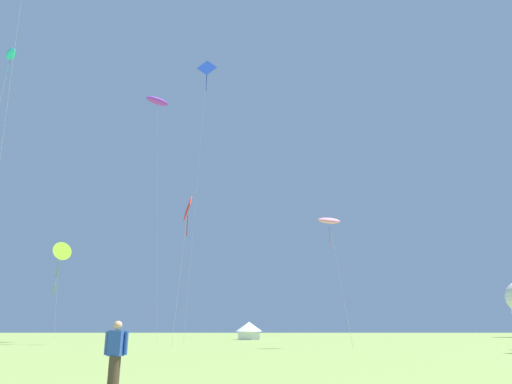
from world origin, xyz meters
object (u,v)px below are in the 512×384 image
at_px(kite_red_diamond, 188,210).
at_px(kite_cyan_parafoil, 11,55).
at_px(person_spectator, 115,358).
at_px(festival_tent_center, 249,330).
at_px(kite_blue_diamond, 207,72).
at_px(kite_pink_parafoil, 329,221).
at_px(kite_purple_parafoil, 157,102).
at_px(kite_lime_delta, 59,254).

bearing_deg(kite_red_diamond, kite_cyan_parafoil, 172.78).
xyz_separation_m(person_spectator, festival_tent_center, (2.39, 59.79, 0.58)).
relative_size(kite_cyan_parafoil, festival_tent_center, 7.57).
xyz_separation_m(kite_blue_diamond, kite_pink_parafoil, (12.59, -10.39, -21.31)).
distance_m(kite_purple_parafoil, kite_lime_delta, 23.54).
height_order(kite_purple_parafoil, festival_tent_center, kite_purple_parafoil).
height_order(kite_lime_delta, festival_tent_center, kite_lime_delta).
relative_size(kite_lime_delta, festival_tent_center, 3.08).
bearing_deg(kite_blue_diamond, kite_pink_parafoil, -39.54).
distance_m(kite_blue_diamond, kite_purple_parafoil, 7.10).
bearing_deg(festival_tent_center, kite_cyan_parafoil, -130.87).
bearing_deg(person_spectator, kite_pink_parafoil, 70.25).
xyz_separation_m(kite_pink_parafoil, festival_tent_center, (-7.53, 32.17, -9.27)).
height_order(kite_pink_parafoil, festival_tent_center, kite_pink_parafoil).
height_order(kite_pink_parafoil, person_spectator, kite_pink_parafoil).
height_order(kite_red_diamond, kite_pink_parafoil, kite_red_diamond).
xyz_separation_m(kite_lime_delta, kite_pink_parafoil, (31.95, -19.31, -0.16)).
bearing_deg(kite_blue_diamond, festival_tent_center, 76.91).
height_order(kite_red_diamond, festival_tent_center, kite_red_diamond).
relative_size(kite_blue_diamond, kite_lime_delta, 2.76).
distance_m(kite_cyan_parafoil, kite_pink_parafoil, 37.89).
relative_size(kite_blue_diamond, kite_pink_parafoil, 3.04).
bearing_deg(festival_tent_center, person_spectator, -92.29).
bearing_deg(kite_red_diamond, kite_purple_parafoil, 120.35).
relative_size(kite_red_diamond, kite_blue_diamond, 0.39).
xyz_separation_m(kite_blue_diamond, kite_cyan_parafoil, (-20.11, -7.31, -2.41)).
distance_m(kite_blue_diamond, person_spectator, 49.23).
relative_size(kite_lime_delta, person_spectator, 7.09).
relative_size(kite_red_diamond, person_spectator, 7.64).
xyz_separation_m(kite_blue_diamond, festival_tent_center, (5.06, 21.77, -30.58)).
xyz_separation_m(kite_cyan_parafoil, kite_lime_delta, (0.75, 16.23, -18.73)).
xyz_separation_m(kite_purple_parafoil, kite_pink_parafoil, (18.43, -10.42, -17.27)).
xyz_separation_m(kite_purple_parafoil, person_spectator, (8.51, -38.04, -27.13)).
bearing_deg(festival_tent_center, kite_red_diamond, -99.19).
height_order(kite_cyan_parafoil, kite_lime_delta, kite_cyan_parafoil).
bearing_deg(kite_lime_delta, kite_pink_parafoil, -31.15).
height_order(kite_red_diamond, kite_cyan_parafoil, kite_cyan_parafoil).
distance_m(kite_blue_diamond, festival_tent_center, 37.88).
bearing_deg(kite_purple_parafoil, kite_red_diamond, -59.65).
bearing_deg(kite_red_diamond, person_spectator, -84.47).
xyz_separation_m(kite_red_diamond, festival_tent_center, (5.12, 31.63, -10.44)).
bearing_deg(kite_blue_diamond, person_spectator, -85.98).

